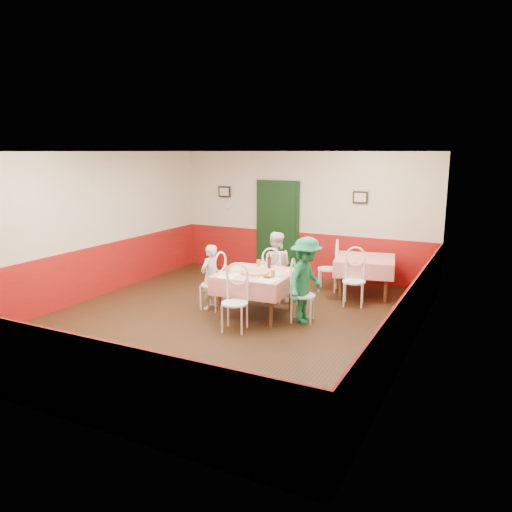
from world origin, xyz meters
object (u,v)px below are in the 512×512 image
at_px(glass_a, 228,270).
at_px(diner_far, 275,267).
at_px(wallet, 267,277).
at_px(pizza, 255,272).
at_px(chair_right, 303,295).
at_px(diner_right, 306,280).
at_px(chair_second_a, 328,269).
at_px(glass_c, 259,263).
at_px(chair_near, 235,303).
at_px(diner_left, 210,277).
at_px(main_table, 256,294).
at_px(chair_second_b, 354,282).
at_px(glass_b, 273,274).
at_px(chair_far, 274,279).
at_px(second_table, 364,277).
at_px(chair_left, 213,285).
at_px(beer_bottle, 269,261).

distance_m(glass_a, diner_far, 1.25).
bearing_deg(wallet, pizza, 145.55).
height_order(chair_right, glass_a, chair_right).
distance_m(glass_a, diner_right, 1.33).
distance_m(glass_a, wallet, 0.72).
bearing_deg(pizza, chair_second_a, 74.30).
bearing_deg(chair_right, glass_c, 57.92).
bearing_deg(chair_near, chair_right, 35.66).
xyz_separation_m(chair_near, diner_left, (-0.95, 0.80, 0.14)).
height_order(main_table, chair_right, chair_right).
bearing_deg(diner_left, chair_near, 58.50).
bearing_deg(chair_right, glass_a, 92.93).
distance_m(main_table, chair_second_b, 1.89).
bearing_deg(glass_b, main_table, 153.77).
bearing_deg(glass_a, chair_right, 15.35).
relative_size(chair_second_a, glass_c, 6.85).
bearing_deg(chair_second_a, chair_far, -40.09).
bearing_deg(second_table, chair_right, -104.31).
bearing_deg(diner_left, glass_a, 73.26).
bearing_deg(glass_c, chair_far, 76.91).
xyz_separation_m(second_table, diner_right, (-0.46, -2.01, 0.34)).
bearing_deg(second_table, wallet, -113.90).
xyz_separation_m(main_table, second_table, (1.36, 2.06, 0.00)).
distance_m(main_table, diner_far, 0.95).
height_order(main_table, glass_b, glass_b).
height_order(chair_far, glass_a, chair_far).
bearing_deg(diner_far, chair_near, 75.60).
xyz_separation_m(chair_right, chair_far, (-0.90, 0.80, 0.00)).
xyz_separation_m(chair_left, diner_left, (-0.05, -0.00, 0.14)).
bearing_deg(main_table, diner_far, 93.13).
bearing_deg(chair_left, diner_left, -84.93).
relative_size(beer_bottle, diner_far, 0.18).
height_order(second_table, glass_b, glass_b).
height_order(glass_a, diner_right, diner_right).
distance_m(chair_right, glass_c, 1.13).
distance_m(chair_far, glass_b, 1.21).
relative_size(beer_bottle, diner_right, 0.17).
distance_m(main_table, diner_right, 0.96).
height_order(glass_b, glass_c, glass_c).
relative_size(chair_near, glass_c, 6.85).
bearing_deg(main_table, second_table, 56.52).
xyz_separation_m(chair_left, diner_right, (1.75, 0.10, 0.27)).
distance_m(second_table, wallet, 2.57).
bearing_deg(glass_b, pizza, 160.85).
relative_size(second_table, glass_a, 8.37).
bearing_deg(pizza, second_table, 57.62).
bearing_deg(chair_far, beer_bottle, 96.51).
relative_size(pizza, diner_left, 0.40).
bearing_deg(main_table, beer_bottle, 80.91).
xyz_separation_m(chair_second_b, beer_bottle, (-1.30, -0.91, 0.43)).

